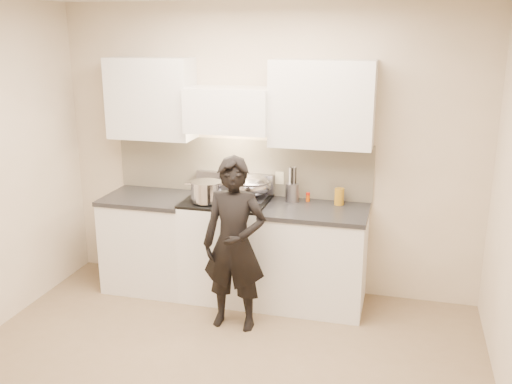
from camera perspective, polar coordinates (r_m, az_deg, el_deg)
ground_plane at (r=4.34m, az=-4.79°, el=-18.50°), size 4.00×4.00×0.00m
room_shell at (r=4.04m, az=-4.33°, el=3.74°), size 4.04×3.54×2.70m
stove at (r=5.40m, az=-2.88°, el=-5.51°), size 0.76×0.65×0.96m
counter_right at (r=5.23m, az=5.89°, el=-6.48°), size 0.92×0.67×0.92m
counter_left at (r=5.67m, az=-10.44°, el=-4.82°), size 0.82×0.67×0.92m
wok at (r=5.25m, az=-0.54°, el=0.70°), size 0.40×0.49×0.32m
stock_pot at (r=5.13m, az=-4.99°, el=0.08°), size 0.38×0.32×0.18m
utensil_crock at (r=5.23m, az=3.63°, el=0.08°), size 0.12×0.12×0.32m
spice_jar at (r=5.27m, az=5.22°, el=-0.49°), size 0.04×0.04×0.08m
oil_glass at (r=5.19m, az=8.33°, el=-0.45°), size 0.09×0.09×0.15m
person at (r=4.73m, az=-2.17°, el=-5.26°), size 0.54×0.35×1.47m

